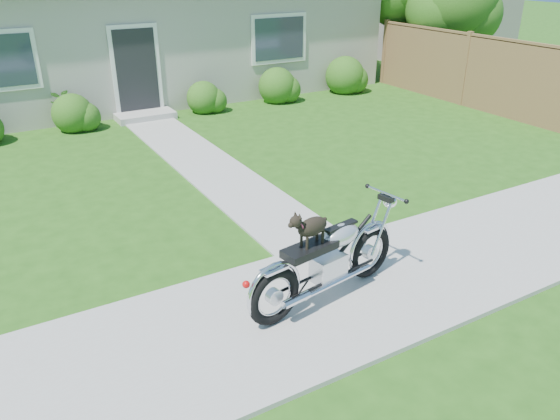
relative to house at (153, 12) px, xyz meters
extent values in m
plane|color=#235114|center=(0.00, -11.99, -2.16)|extent=(80.00, 80.00, 0.00)
cube|color=#9E9B93|center=(0.00, -11.99, -2.14)|extent=(24.00, 2.20, 0.04)
cube|color=#9E9B93|center=(-1.50, -6.99, -2.14)|extent=(1.20, 8.00, 0.03)
cube|color=#BBB4A8|center=(0.00, 0.01, -0.66)|extent=(12.00, 6.00, 3.00)
cube|color=black|center=(-1.50, -3.02, -1.11)|extent=(1.00, 0.06, 2.10)
cube|color=#9E9B93|center=(-1.50, -3.37, -2.08)|extent=(1.40, 0.70, 0.16)
cube|color=#2D3847|center=(2.50, -3.02, -0.56)|extent=(1.70, 0.05, 1.30)
cube|color=olive|center=(6.30, -6.24, -1.26)|extent=(0.08, 6.50, 1.80)
cube|color=olive|center=(6.30, -2.99, -1.21)|extent=(0.12, 0.12, 1.90)
cube|color=olive|center=(6.30, -6.24, -1.21)|extent=(0.12, 0.12, 1.90)
cube|color=olive|center=(6.30, -6.24, -0.34)|extent=(0.08, 6.50, 0.08)
cylinder|color=#3D2B1C|center=(7.65, -4.32, -1.15)|extent=(0.28, 0.28, 2.02)
sphere|color=#2D5B18|center=(8.05, -4.62, -0.06)|extent=(1.78, 1.78, 1.78)
cylinder|color=#3D2B1C|center=(7.56, -2.77, -0.91)|extent=(0.28, 0.28, 2.49)
sphere|color=#2D5B18|center=(0.01, -3.49, -1.79)|extent=(0.86, 0.86, 0.86)
sphere|color=#2D5B18|center=(2.17, -3.49, -1.73)|extent=(1.01, 1.01, 1.01)
sphere|color=#2D5B18|center=(4.44, -3.49, -1.68)|extent=(1.13, 1.13, 1.13)
sphere|color=#2D5B18|center=(-3.20, -3.49, -1.77)|extent=(0.92, 0.92, 0.92)
imported|color=#255717|center=(-3.24, -3.44, -1.73)|extent=(0.79, 0.70, 0.86)
imported|color=#30691D|center=(1.97, -3.44, -1.77)|extent=(0.51, 0.51, 0.78)
torus|color=black|center=(-1.35, -11.90, -1.78)|extent=(0.68, 0.22, 0.67)
torus|color=black|center=(-2.83, -12.15, -1.78)|extent=(0.68, 0.22, 0.67)
cube|color=silver|center=(-2.04, -12.02, -1.73)|extent=(0.43, 0.30, 0.30)
ellipsoid|color=silver|center=(-1.87, -11.99, -1.36)|extent=(0.55, 0.37, 0.26)
cube|color=black|center=(-2.33, -12.07, -1.38)|extent=(0.68, 0.36, 0.09)
cube|color=silver|center=(-1.35, -11.90, -1.44)|extent=(0.32, 0.19, 0.03)
cube|color=silver|center=(-2.83, -12.15, -1.44)|extent=(0.32, 0.19, 0.03)
cylinder|color=silver|center=(-1.13, -11.87, -1.06)|extent=(0.13, 0.60, 0.03)
sphere|color=silver|center=(-1.05, -11.85, -1.18)|extent=(0.20, 0.20, 0.17)
cylinder|color=silver|center=(-2.02, -12.15, -1.86)|extent=(1.09, 0.24, 0.06)
ellipsoid|color=black|center=(-2.30, -12.06, -1.12)|extent=(0.41, 0.24, 0.21)
sphere|color=black|center=(-2.54, -12.10, -0.98)|extent=(0.14, 0.14, 0.13)
cylinder|color=black|center=(-2.42, -12.04, -1.26)|extent=(0.04, 0.04, 0.16)
cylinder|color=black|center=(-2.41, -12.13, -1.26)|extent=(0.04, 0.04, 0.16)
cylinder|color=black|center=(-2.20, -12.00, -1.26)|extent=(0.04, 0.04, 0.16)
cylinder|color=black|center=(-2.18, -12.09, -1.26)|extent=(0.04, 0.04, 0.16)
torus|color=#A32B51|center=(-2.48, -12.09, -1.04)|extent=(0.08, 0.12, 0.10)
camera|label=1|loc=(-5.21, -16.38, 1.51)|focal=35.00mm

